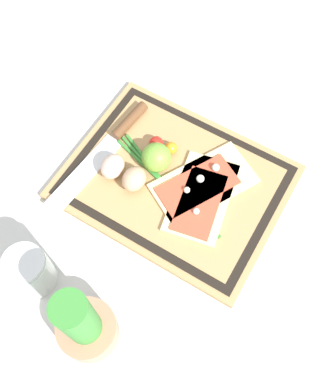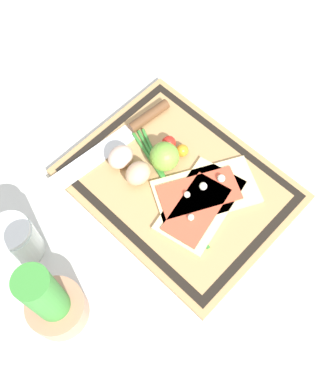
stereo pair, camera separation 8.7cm
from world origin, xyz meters
The scene contains 13 objects.
ground_plane centered at (0.00, 0.00, 0.00)m, with size 6.00×6.00×0.00m, color silver.
cutting_board centered at (0.00, 0.00, 0.01)m, with size 0.43×0.33×0.02m.
pizza_slice_near centered at (-0.05, -0.02, 0.02)m, with size 0.19×0.23×0.02m.
pizza_slice_far centered at (-0.07, 0.01, 0.02)m, with size 0.14×0.20×0.02m.
knife centered at (0.16, -0.02, 0.02)m, with size 0.06×0.30×0.02m.
egg_brown centered at (0.06, 0.05, 0.04)m, with size 0.04×0.05×0.04m, color tan.
egg_pink centered at (0.12, 0.05, 0.04)m, with size 0.04×0.05×0.04m, color beige.
lime centered at (0.05, -0.01, 0.05)m, with size 0.06×0.06×0.06m, color #70A838.
cherry_tomato_red centered at (0.07, -0.05, 0.03)m, with size 0.03×0.03×0.03m, color red.
cherry_tomato_yellow centered at (0.04, -0.05, 0.03)m, with size 0.03×0.03×0.03m, color orange.
scallion_bunch centered at (0.01, 0.02, 0.02)m, with size 0.28×0.13×0.01m.
herb_pot centered at (-0.02, 0.33, 0.07)m, with size 0.10×0.10×0.21m.
sauce_jar centered at (0.12, 0.30, 0.04)m, with size 0.08×0.08×0.10m.
Camera 2 is at (-0.27, 0.32, 0.81)m, focal length 42.00 mm.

